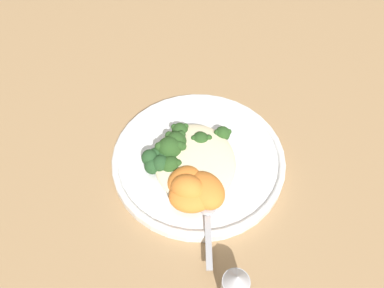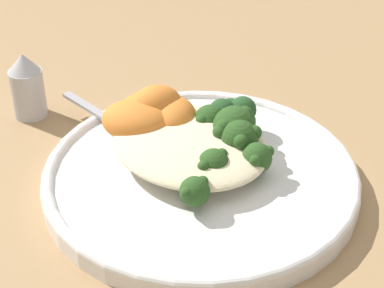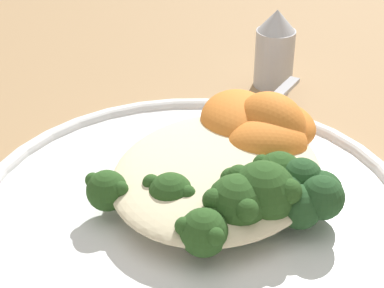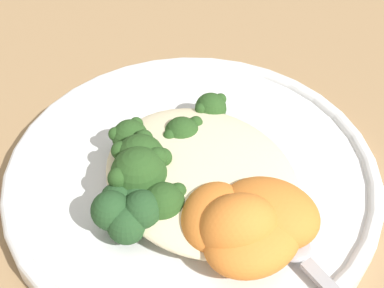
{
  "view_description": "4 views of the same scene",
  "coord_description": "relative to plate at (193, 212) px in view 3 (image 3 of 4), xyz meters",
  "views": [
    {
      "loc": [
        -0.37,
        0.05,
        0.53
      ],
      "look_at": [
        0.01,
        0.03,
        0.04
      ],
      "focal_mm": 35.0,
      "sensor_mm": 36.0,
      "label": 1
    },
    {
      "loc": [
        0.32,
        -0.34,
        0.37
      ],
      "look_at": [
        -0.0,
        0.01,
        0.05
      ],
      "focal_mm": 60.0,
      "sensor_mm": 36.0,
      "label": 2
    },
    {
      "loc": [
        0.3,
        0.17,
        0.27
      ],
      "look_at": [
        -0.01,
        0.01,
        0.06
      ],
      "focal_mm": 60.0,
      "sensor_mm": 36.0,
      "label": 3
    },
    {
      "loc": [
        -0.23,
        0.19,
        0.33
      ],
      "look_at": [
        -0.01,
        0.03,
        0.06
      ],
      "focal_mm": 50.0,
      "sensor_mm": 36.0,
      "label": 4
    }
  ],
  "objects": [
    {
      "name": "ground_plane",
      "position": [
        0.0,
        -0.02,
        -0.01
      ],
      "size": [
        4.0,
        4.0,
        0.0
      ],
      "primitive_type": "plane",
      "color": "#9E7A51"
    },
    {
      "name": "plate",
      "position": [
        0.0,
        0.0,
        0.0
      ],
      "size": [
        0.3,
        0.3,
        0.02
      ],
      "color": "white",
      "rests_on": "ground_plane"
    },
    {
      "name": "quinoa_mound",
      "position": [
        -0.02,
        0.01,
        0.02
      ],
      "size": [
        0.16,
        0.13,
        0.02
      ],
      "primitive_type": "ellipsoid",
      "color": "beige",
      "rests_on": "plate"
    },
    {
      "name": "broccoli_stalk_0",
      "position": [
        0.01,
        -0.03,
        0.02
      ],
      "size": [
        0.1,
        0.08,
        0.03
      ],
      "rotation": [
        0.0,
        0.0,
        -0.66
      ],
      "color": "#9EBC66",
      "rests_on": "plate"
    },
    {
      "name": "broccoli_stalk_1",
      "position": [
        0.0,
        -0.0,
        0.02
      ],
      "size": [
        0.09,
        0.04,
        0.03
      ],
      "rotation": [
        0.0,
        0.0,
        -0.17
      ],
      "color": "#9EBC66",
      "rests_on": "plate"
    },
    {
      "name": "broccoli_stalk_2",
      "position": [
        0.03,
        0.02,
        0.02
      ],
      "size": [
        0.09,
        0.05,
        0.03
      ],
      "rotation": [
        0.0,
        0.0,
        0.34
      ],
      "color": "#9EBC66",
      "rests_on": "plate"
    },
    {
      "name": "broccoli_stalk_3",
      "position": [
        0.01,
        0.03,
        0.03
      ],
      "size": [
        0.08,
        0.07,
        0.04
      ],
      "rotation": [
        0.0,
        0.0,
        0.66
      ],
      "color": "#9EBC66",
      "rests_on": "plate"
    },
    {
      "name": "broccoli_stalk_4",
      "position": [
        -0.01,
        0.04,
        0.03
      ],
      "size": [
        0.06,
        0.09,
        0.04
      ],
      "rotation": [
        0.0,
        0.0,
        1.06
      ],
      "color": "#9EBC66",
      "rests_on": "plate"
    },
    {
      "name": "broccoli_stalk_5",
      "position": [
        -0.03,
        0.04,
        0.02
      ],
      "size": [
        0.03,
        0.08,
        0.03
      ],
      "rotation": [
        0.0,
        0.0,
        1.59
      ],
      "color": "#9EBC66",
      "rests_on": "plate"
    },
    {
      "name": "sweet_potato_chunk_0",
      "position": [
        -0.06,
        0.03,
        0.03
      ],
      "size": [
        0.07,
        0.07,
        0.03
      ],
      "primitive_type": "ellipsoid",
      "rotation": [
        0.0,
        0.0,
        2.22
      ],
      "color": "orange",
      "rests_on": "plate"
    },
    {
      "name": "sweet_potato_chunk_1",
      "position": [
        -0.09,
        0.02,
        0.03
      ],
      "size": [
        0.06,
        0.07,
        0.03
      ],
      "primitive_type": "ellipsoid",
      "rotation": [
        0.0,
        0.0,
        1.48
      ],
      "color": "orange",
      "rests_on": "plate"
    },
    {
      "name": "sweet_potato_chunk_2",
      "position": [
        -0.08,
        0.02,
        0.03
      ],
      "size": [
        0.06,
        0.07,
        0.05
      ],
      "primitive_type": "ellipsoid",
      "rotation": [
        0.0,
        0.0,
        4.3
      ],
      "color": "orange",
      "rests_on": "plate"
    },
    {
      "name": "sweet_potato_chunk_3",
      "position": [
        -0.08,
        -0.0,
        0.03
      ],
      "size": [
        0.09,
        0.08,
        0.04
      ],
      "primitive_type": "ellipsoid",
      "rotation": [
        0.0,
        0.0,
        0.51
      ],
      "color": "orange",
      "rests_on": "plate"
    },
    {
      "name": "kale_tuft",
      "position": [
        -0.02,
        0.07,
        0.03
      ],
      "size": [
        0.05,
        0.05,
        0.03
      ],
      "color": "#234723",
      "rests_on": "plate"
    },
    {
      "name": "spoon",
      "position": [
        -0.11,
        -0.0,
        0.01
      ],
      "size": [
        0.12,
        0.03,
        0.01
      ],
      "rotation": [
        0.0,
        0.0,
        3.08
      ],
      "color": "#A3A3A8",
      "rests_on": "plate"
    },
    {
      "name": "salt_shaker",
      "position": [
        -0.22,
        -0.03,
        0.03
      ],
      "size": [
        0.04,
        0.04,
        0.07
      ],
      "color": "#B2B2B7",
      "rests_on": "ground_plane"
    }
  ]
}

